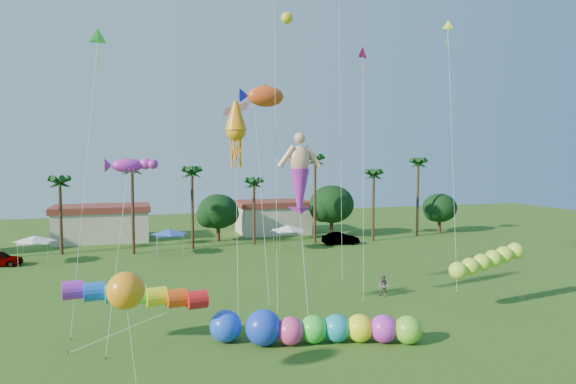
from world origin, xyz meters
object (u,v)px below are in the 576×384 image
object	(u,v)px
car_b	(341,239)
blue_ball	(226,326)
spectator_b	(383,286)
caterpillar_inflatable	(327,329)

from	to	relation	value
car_b	blue_ball	bearing A→B (deg)	151.68
spectator_b	caterpillar_inflatable	xyz separation A→B (m)	(-8.25, -8.37, 0.03)
spectator_b	blue_ball	world-z (taller)	blue_ball
car_b	blue_ball	world-z (taller)	blue_ball
car_b	caterpillar_inflatable	size ratio (longest dim) A/B	0.44
blue_ball	spectator_b	bearing A→B (deg)	23.96
spectator_b	caterpillar_inflatable	world-z (taller)	caterpillar_inflatable
caterpillar_inflatable	blue_ball	distance (m)	6.22
spectator_b	blue_ball	size ratio (longest dim) A/B	0.90
caterpillar_inflatable	blue_ball	world-z (taller)	caterpillar_inflatable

